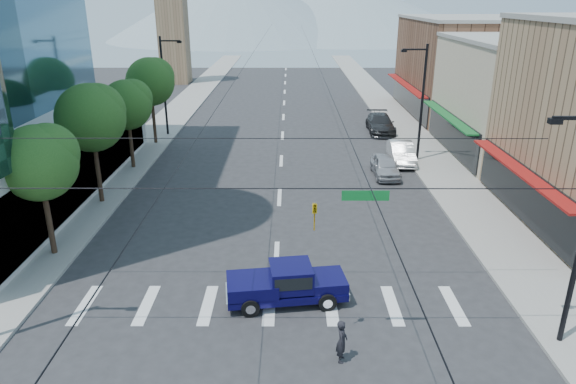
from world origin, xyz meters
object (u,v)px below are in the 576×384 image
object	(u,v)px
parked_car_far	(380,124)
parked_car_mid	(401,153)
parked_car_near	(385,166)
pickup_truck	(286,283)
pedestrian	(342,341)

from	to	relation	value
parked_car_far	parked_car_mid	bearing A→B (deg)	-88.46
parked_car_near	parked_car_far	bearing A→B (deg)	81.89
pickup_truck	parked_car_far	distance (m)	30.83
pickup_truck	parked_car_near	world-z (taller)	pickup_truck
parked_car_mid	parked_car_far	xyz separation A→B (m)	(0.00, 9.77, 0.04)
parked_car_mid	parked_car_far	size ratio (longest dim) A/B	0.84
pickup_truck	parked_car_near	distance (m)	18.03
parked_car_mid	parked_car_far	world-z (taller)	parked_car_far
parked_car_near	parked_car_far	world-z (taller)	parked_car_far
parked_car_near	parked_car_mid	bearing A→B (deg)	60.27
pedestrian	parked_car_far	world-z (taller)	parked_car_far
pedestrian	parked_car_far	xyz separation A→B (m)	(6.90, 33.31, 0.04)
parked_car_mid	pedestrian	bearing A→B (deg)	-103.45
parked_car_near	parked_car_far	xyz separation A→B (m)	(1.80, 12.95, 0.11)
pedestrian	parked_car_far	size ratio (longest dim) A/B	0.28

